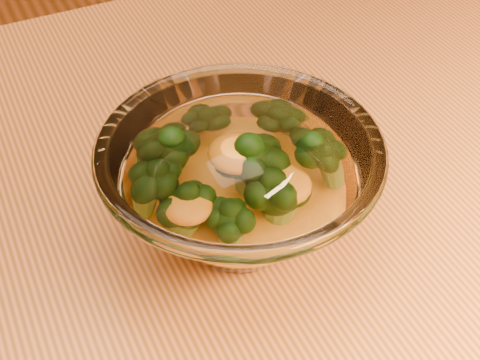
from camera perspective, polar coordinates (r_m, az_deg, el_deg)
name	(u,v)px	position (r m, az deg, el deg)	size (l,w,h in m)	color
table	(382,291)	(0.59, 12.01, -9.28)	(1.20, 0.80, 0.75)	#CA6E3C
glass_bowl	(240,184)	(0.46, 0.00, -0.38)	(0.19, 0.19, 0.08)	white
cheese_sauce	(240,203)	(0.47, 0.00, -1.96)	(0.10, 0.10, 0.03)	orange
broccoli_heap	(233,171)	(0.45, -0.58, 0.79)	(0.15, 0.12, 0.06)	black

